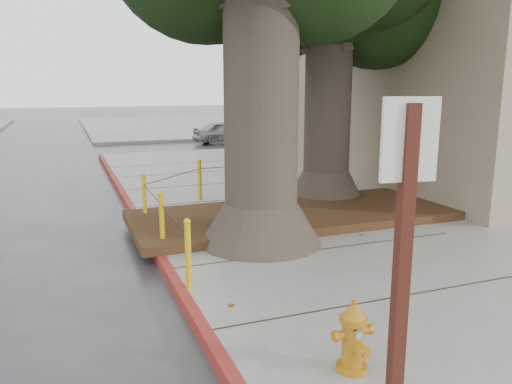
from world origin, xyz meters
The scene contains 12 objects.
ground centered at (0.00, 0.00, 0.00)m, with size 140.00×140.00×0.00m, color #28282B.
sidewalk_far centered at (6.00, 30.00, 0.07)m, with size 16.00×20.00×0.15m, color slate.
curb_red centered at (-2.00, 2.50, 0.07)m, with size 0.14×26.00×0.16m, color maroon.
planter_bed centered at (0.90, 3.90, 0.23)m, with size 6.40×2.60×0.16m, color black.
building_corner centered at (10.00, 8.50, 5.00)m, with size 12.00×13.00×10.00m, color gray.
building_side_white centered at (16.00, 26.00, 4.50)m, with size 10.00×10.00×9.00m, color silver.
building_side_grey centered at (22.00, 32.00, 6.00)m, with size 12.00×14.00×12.00m, color slate.
bollard_ring centered at (-0.87, 4.38, 0.66)m, with size 3.79×5.39×0.95m.
fire_hydrant centered at (-0.95, -1.22, 0.49)m, with size 0.36×0.31×0.69m.
signpost centered at (-1.95, -3.11, 1.58)m, with size 0.25×0.07×2.53m.
car_silver centered at (4.24, 18.77, 0.56)m, with size 1.31×3.27×1.11m, color #9F9FA4.
car_red centered at (9.08, 18.34, 0.64)m, with size 1.35×3.88×1.28m, color maroon.
Camera 1 is at (-3.28, -4.80, 2.71)m, focal length 35.00 mm.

